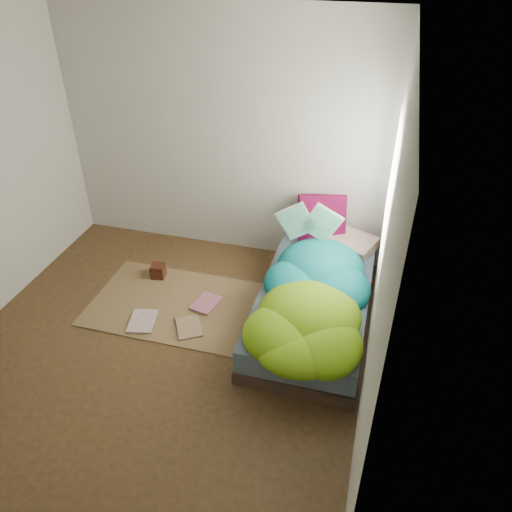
% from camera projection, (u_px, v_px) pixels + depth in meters
% --- Properties ---
extents(ground, '(3.50, 3.50, 0.00)m').
position_uv_depth(ground, '(165.00, 345.00, 4.48)').
color(ground, '#3F2D18').
rests_on(ground, ground).
extents(room_walls, '(3.54, 3.54, 2.62)m').
position_uv_depth(room_walls, '(144.00, 179.00, 3.57)').
color(room_walls, beige).
rests_on(room_walls, ground).
extents(bed, '(1.00, 2.00, 0.34)m').
position_uv_depth(bed, '(314.00, 304.00, 4.69)').
color(bed, '#3B2C20').
rests_on(bed, ground).
extents(duvet, '(0.96, 1.84, 0.34)m').
position_uv_depth(duvet, '(312.00, 289.00, 4.32)').
color(duvet, '#076075').
rests_on(duvet, bed).
extents(rug, '(1.60, 1.10, 0.01)m').
position_uv_depth(rug, '(173.00, 304.00, 4.95)').
color(rug, brown).
rests_on(rug, ground).
extents(pillow_floral, '(0.61, 0.51, 0.12)m').
position_uv_depth(pillow_floral, '(350.00, 242.00, 5.16)').
color(pillow_floral, beige).
rests_on(pillow_floral, bed).
extents(pillow_magenta, '(0.51, 0.28, 0.49)m').
position_uv_depth(pillow_magenta, '(322.00, 218.00, 5.20)').
color(pillow_magenta, '#450424').
rests_on(pillow_magenta, bed).
extents(open_book, '(0.52, 0.17, 0.31)m').
position_uv_depth(open_book, '(309.00, 214.00, 4.76)').
color(open_book, green).
rests_on(open_book, duvet).
extents(wooden_box, '(0.16, 0.16, 0.14)m').
position_uv_depth(wooden_box, '(158.00, 271.00, 5.28)').
color(wooden_box, '#3D170D').
rests_on(wooden_box, rug).
extents(floor_book_a, '(0.31, 0.37, 0.02)m').
position_uv_depth(floor_book_a, '(130.00, 321.00, 4.71)').
color(floor_book_a, silver).
rests_on(floor_book_a, rug).
extents(floor_book_b, '(0.27, 0.33, 0.03)m').
position_uv_depth(floor_book_b, '(196.00, 300.00, 4.96)').
color(floor_book_b, pink).
rests_on(floor_book_b, rug).
extents(floor_book_c, '(0.35, 0.38, 0.02)m').
position_uv_depth(floor_book_c, '(177.00, 330.00, 4.61)').
color(floor_book_c, tan).
rests_on(floor_book_c, rug).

